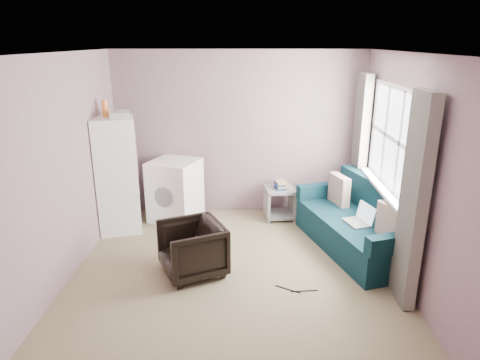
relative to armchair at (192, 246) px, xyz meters
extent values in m
cube|color=#867658|center=(0.50, -0.11, -0.36)|extent=(3.80, 4.20, 0.02)
cube|color=silver|center=(0.50, -0.11, 2.16)|extent=(3.80, 4.20, 0.02)
cube|color=gray|center=(0.50, 2.00, 0.90)|extent=(3.80, 0.02, 2.50)
cube|color=gray|center=(0.50, -2.22, 0.90)|extent=(3.80, 0.02, 2.50)
cube|color=gray|center=(-1.41, -0.11, 0.90)|extent=(0.02, 4.20, 2.50)
cube|color=gray|center=(2.41, -0.11, 0.90)|extent=(0.02, 4.20, 2.50)
cube|color=white|center=(2.38, 0.59, 1.15)|extent=(0.01, 1.60, 1.20)
imported|color=black|center=(0.00, 0.00, 0.00)|extent=(0.86, 0.88, 0.69)
cube|color=white|center=(-1.20, 1.22, 0.47)|extent=(0.70, 0.70, 1.64)
cube|color=slate|center=(-0.92, 1.30, 0.26)|extent=(0.16, 0.51, 0.02)
cube|color=slate|center=(-0.98, 1.50, 0.73)|extent=(0.03, 0.03, 0.47)
cube|color=white|center=(-0.91, 1.28, 0.80)|extent=(0.12, 0.38, 0.56)
cylinder|color=orange|center=(-1.28, 1.25, 1.40)|extent=(0.09, 0.09, 0.22)
cube|color=beige|center=(-1.06, 1.16, 1.33)|extent=(0.31, 0.34, 0.08)
cube|color=white|center=(-0.46, 1.60, 0.12)|extent=(0.84, 0.84, 0.93)
cube|color=slate|center=(-0.46, 1.58, 0.55)|extent=(0.77, 0.76, 0.05)
cylinder|color=slate|center=(-0.57, 1.29, 0.12)|extent=(0.29, 0.12, 0.30)
cube|color=gray|center=(1.13, 1.68, 0.11)|extent=(0.49, 0.49, 0.04)
cube|color=gray|center=(1.13, 1.68, -0.29)|extent=(0.49, 0.49, 0.04)
cube|color=gray|center=(0.93, 1.66, -0.10)|extent=(0.09, 0.44, 0.49)
cube|color=gray|center=(1.33, 1.70, -0.10)|extent=(0.09, 0.44, 0.49)
cube|color=navy|center=(1.13, 1.68, 0.15)|extent=(0.17, 0.23, 0.03)
cube|color=#968B64|center=(1.14, 1.68, 0.18)|extent=(0.19, 0.24, 0.03)
cube|color=navy|center=(1.12, 1.68, 0.21)|extent=(0.16, 0.22, 0.03)
cube|color=#968B64|center=(1.14, 1.67, 0.24)|extent=(0.19, 0.24, 0.03)
cube|color=#0B2D36|center=(2.07, 0.67, -0.14)|extent=(1.40, 2.03, 0.41)
cube|color=#0B2D36|center=(2.39, 0.78, 0.29)|extent=(0.75, 1.82, 0.45)
cube|color=#0B2D36|center=(2.34, -0.18, 0.17)|extent=(0.88, 0.41, 0.21)
cube|color=#0B2D36|center=(1.79, 1.52, 0.17)|extent=(0.88, 0.41, 0.21)
cube|color=tan|center=(2.30, 0.12, 0.27)|extent=(0.24, 0.43, 0.41)
cube|color=tan|center=(1.93, 1.25, 0.27)|extent=(0.24, 0.43, 0.41)
cube|color=gray|center=(2.02, 0.55, 0.08)|extent=(0.33, 0.40, 0.02)
cube|color=silver|center=(2.14, 0.59, 0.19)|extent=(0.16, 0.34, 0.22)
cube|color=white|center=(2.32, 0.59, 0.52)|extent=(0.14, 1.70, 0.04)
cube|color=white|center=(2.37, 0.59, 0.55)|extent=(0.02, 1.68, 0.05)
cube|color=white|center=(2.37, 0.59, 1.15)|extent=(0.02, 1.68, 0.05)
cube|color=white|center=(2.37, 0.59, 1.75)|extent=(0.02, 1.68, 0.05)
cube|color=white|center=(2.37, -0.21, 1.15)|extent=(0.02, 0.05, 1.20)
cube|color=white|center=(2.37, 0.32, 1.15)|extent=(0.02, 0.05, 1.20)
cube|color=white|center=(2.37, 0.86, 1.15)|extent=(0.02, 0.05, 1.20)
cube|color=white|center=(2.37, 1.39, 1.15)|extent=(0.02, 0.05, 1.20)
cube|color=beige|center=(2.28, -0.49, 0.75)|extent=(0.12, 0.46, 2.18)
cube|color=beige|center=(2.28, 1.67, 0.75)|extent=(0.12, 0.46, 2.18)
cylinder|color=black|center=(1.27, -0.37, -0.34)|extent=(0.30, 0.04, 0.01)
cylinder|color=black|center=(1.09, -0.34, -0.34)|extent=(0.27, 0.16, 0.01)
camera|label=1|loc=(0.65, -4.45, 2.28)|focal=32.00mm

